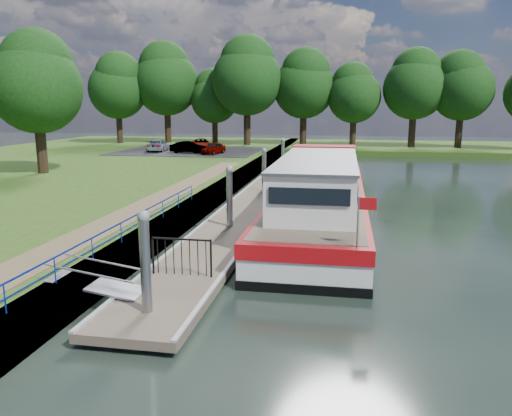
% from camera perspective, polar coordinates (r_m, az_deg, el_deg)
% --- Properties ---
extents(ground, '(160.00, 160.00, 0.00)m').
position_cam_1_polar(ground, '(13.46, -11.39, -12.23)').
color(ground, black).
rests_on(ground, ground).
extents(bank_edge, '(1.10, 90.00, 0.78)m').
position_cam_1_polar(bank_edge, '(27.83, -5.10, 1.25)').
color(bank_edge, '#473D2D').
rests_on(bank_edge, ground).
extents(far_bank, '(60.00, 18.00, 0.60)m').
position_cam_1_polar(far_bank, '(64.03, 16.77, 6.61)').
color(far_bank, '#284714').
rests_on(far_bank, ground).
extents(footpath, '(1.60, 40.00, 0.05)m').
position_cam_1_polar(footpath, '(21.91, -14.60, -0.83)').
color(footpath, brown).
rests_on(footpath, riverbank).
extents(carpark, '(14.00, 12.00, 0.06)m').
position_cam_1_polar(carpark, '(52.04, -7.50, 6.51)').
color(carpark, black).
rests_on(carpark, riverbank).
extents(blue_fence, '(0.04, 18.04, 0.72)m').
position_cam_1_polar(blue_fence, '(16.72, -16.63, -2.98)').
color(blue_fence, '#0C2DBF').
rests_on(blue_fence, riverbank).
extents(pontoon, '(2.50, 30.00, 0.56)m').
position_cam_1_polar(pontoon, '(25.39, -0.71, -0.18)').
color(pontoon, brown).
rests_on(pontoon, ground).
extents(mooring_piles, '(0.30, 27.30, 3.55)m').
position_cam_1_polar(mooring_piles, '(25.19, -0.71, 2.26)').
color(mooring_piles, gray).
rests_on(mooring_piles, ground).
extents(gangway, '(2.58, 1.00, 0.92)m').
position_cam_1_polar(gangway, '(14.39, -17.70, -8.28)').
color(gangway, '#A5A8AD').
rests_on(gangway, ground).
extents(gate_panel, '(1.85, 0.05, 1.15)m').
position_cam_1_polar(gate_panel, '(15.00, -8.51, -4.92)').
color(gate_panel, black).
rests_on(gate_panel, ground).
extents(barge, '(4.36, 21.15, 4.78)m').
position_cam_1_polar(barge, '(24.51, 7.44, 1.44)').
color(barge, black).
rests_on(barge, ground).
extents(horizon_trees, '(54.38, 10.03, 12.87)m').
position_cam_1_polar(horizon_trees, '(60.47, 4.28, 14.06)').
color(horizon_trees, '#332316').
rests_on(horizon_trees, ground).
extents(bank_tree_a, '(6.12, 6.12, 9.72)m').
position_cam_1_polar(bank_tree_a, '(37.70, -23.80, 13.18)').
color(bank_tree_a, '#332316').
rests_on(bank_tree_a, riverbank).
extents(car_a, '(1.99, 3.39, 1.08)m').
position_cam_1_polar(car_a, '(47.95, -4.88, 6.82)').
color(car_a, '#999999').
rests_on(car_a, carpark).
extents(car_b, '(3.51, 1.45, 1.13)m').
position_cam_1_polar(car_b, '(49.08, -7.77, 6.89)').
color(car_b, '#999999').
rests_on(car_b, carpark).
extents(car_c, '(2.10, 4.21, 1.17)m').
position_cam_1_polar(car_c, '(51.61, -11.13, 7.04)').
color(car_c, '#999999').
rests_on(car_c, carpark).
extents(car_d, '(3.09, 4.34, 1.10)m').
position_cam_1_polar(car_d, '(53.34, -6.26, 7.29)').
color(car_d, '#999999').
rests_on(car_d, carpark).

